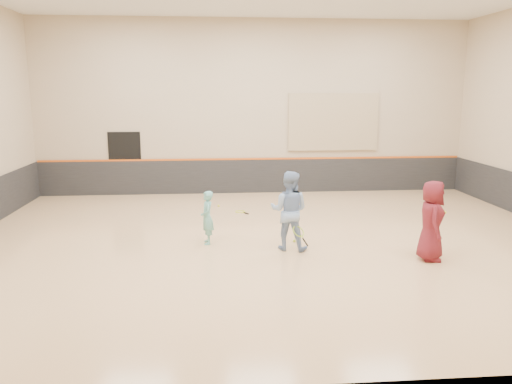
{
  "coord_description": "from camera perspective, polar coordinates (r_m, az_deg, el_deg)",
  "views": [
    {
      "loc": [
        -1.4,
        -11.49,
        3.56
      ],
      "look_at": [
        -0.41,
        0.4,
        1.15
      ],
      "focal_mm": 35.0,
      "sensor_mm": 36.0,
      "label": 1
    }
  ],
  "objects": [
    {
      "name": "ball_in_hand",
      "position": [
        11.14,
        20.77,
        -2.2
      ],
      "size": [
        0.07,
        0.07,
        0.07
      ],
      "primitive_type": "sphere",
      "color": "yellow",
      "rests_on": "young_man"
    },
    {
      "name": "acoustic_panel",
      "position": [
        17.97,
        8.83,
        7.91
      ],
      "size": [
        3.2,
        0.08,
        2.0
      ],
      "primitive_type": "cube",
      "color": "tan",
      "rests_on": "wall_back"
    },
    {
      "name": "ball_under_racket",
      "position": [
        12.08,
        4.4,
        -5.59
      ],
      "size": [
        0.07,
        0.07,
        0.07
      ],
      "primitive_type": "sphere",
      "color": "#BFE034",
      "rests_on": "floor"
    },
    {
      "name": "girl",
      "position": [
        11.85,
        -5.6,
        -2.93
      ],
      "size": [
        0.35,
        0.49,
        1.27
      ],
      "primitive_type": "imported",
      "rotation": [
        0.0,
        0.0,
        -1.48
      ],
      "color": "#6FC0B9",
      "rests_on": "floor"
    },
    {
      "name": "spare_racket",
      "position": [
        15.01,
        -1.81,
        -2.22
      ],
      "size": [
        0.68,
        0.68,
        0.05
      ],
      "primitive_type": null,
      "color": "#CEE031",
      "rests_on": "floor"
    },
    {
      "name": "held_racket",
      "position": [
        11.12,
        4.87,
        -4.51
      ],
      "size": [
        0.49,
        0.49,
        0.48
      ],
      "primitive_type": null,
      "color": "#A3D02D",
      "rests_on": "instructor"
    },
    {
      "name": "young_man",
      "position": [
        11.26,
        19.42,
        -3.11
      ],
      "size": [
        0.73,
        0.95,
        1.73
      ],
      "primitive_type": "imported",
      "rotation": [
        0.0,
        0.0,
        1.33
      ],
      "color": "maroon",
      "rests_on": "floor"
    },
    {
      "name": "accent_stripe",
      "position": [
        17.66,
        -0.19,
        3.81
      ],
      "size": [
        14.9,
        0.03,
        0.06
      ],
      "primitive_type": "cube",
      "color": "#D85914",
      "rests_on": "wall_back"
    },
    {
      "name": "instructor",
      "position": [
        11.34,
        3.8,
        -2.13
      ],
      "size": [
        1.06,
        0.95,
        1.82
      ],
      "primitive_type": "imported",
      "rotation": [
        0.0,
        0.0,
        2.8
      ],
      "color": "#88A6D3",
      "rests_on": "floor"
    },
    {
      "name": "wainscot_back",
      "position": [
        17.77,
        -0.19,
        1.83
      ],
      "size": [
        14.9,
        0.04,
        1.2
      ],
      "primitive_type": "cube",
      "color": "#232326",
      "rests_on": "floor"
    },
    {
      "name": "room",
      "position": [
        11.9,
        2.12,
        -1.94
      ],
      "size": [
        15.04,
        12.04,
        6.22
      ],
      "color": "tan",
      "rests_on": "ground"
    },
    {
      "name": "doorway",
      "position": [
        17.91,
        -14.72,
        3.15
      ],
      "size": [
        1.1,
        0.05,
        2.2
      ],
      "primitive_type": "cube",
      "color": "black",
      "rests_on": "floor"
    },
    {
      "name": "ball_beside_spare",
      "position": [
        15.72,
        -4.3,
        -1.57
      ],
      "size": [
        0.07,
        0.07,
        0.07
      ],
      "primitive_type": "sphere",
      "color": "yellow",
      "rests_on": "floor"
    }
  ]
}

